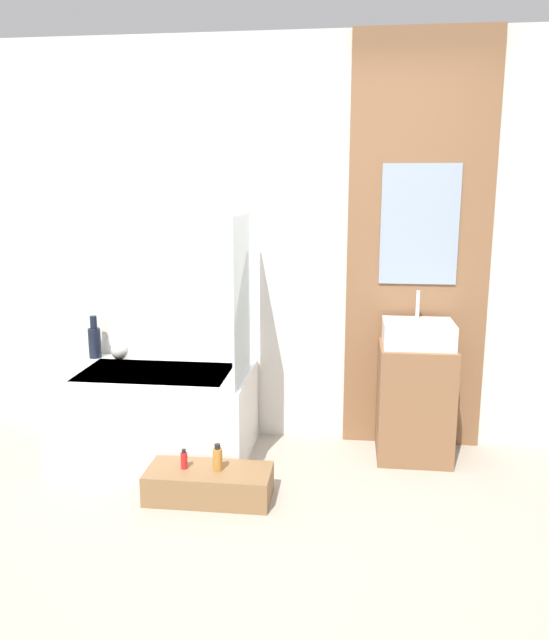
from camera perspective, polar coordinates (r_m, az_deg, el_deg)
The scene contains 12 objects.
ground_plane at distance 3.00m, azimuth -1.96°, elevation -21.77°, with size 12.00×12.00×0.00m, color #A39989.
wall_tiled_back at distance 4.08m, azimuth 1.32°, elevation 6.83°, with size 4.20×0.06×2.60m, color silver.
wall_wood_accent at distance 4.03m, azimuth 13.01°, elevation 6.59°, with size 0.88×0.04×2.60m.
bathtub at distance 4.06m, azimuth -10.71°, elevation -8.31°, with size 1.19×0.74×0.54m.
glass_shower_screen at distance 3.66m, azimuth -3.04°, elevation 1.97°, with size 0.01×0.56×0.98m, color silver.
wooden_step_bench at distance 3.54m, azimuth -6.01°, elevation -14.67°, with size 0.68×0.30×0.17m, color olive.
vanity_cabinet at distance 4.01m, azimuth 12.70°, elevation -7.31°, with size 0.45×0.41×0.72m, color brown.
sink at distance 3.89m, azimuth 12.99°, elevation -1.21°, with size 0.42×0.33×0.33m.
vase_tall_dark at distance 4.37m, azimuth -16.13°, elevation -1.83°, with size 0.08×0.08×0.29m.
vase_round_light at distance 4.30m, azimuth -14.00°, elevation -2.74°, with size 0.12×0.12×0.12m, color silver.
bottle_soap_primary at distance 3.51m, azimuth -8.27°, elevation -12.53°, with size 0.04×0.04×0.11m.
bottle_soap_secondary at distance 3.46m, azimuth -5.22°, elevation -12.50°, with size 0.05×0.05×0.15m.
Camera 1 is at (0.39, -2.46, 1.67)m, focal length 35.00 mm.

